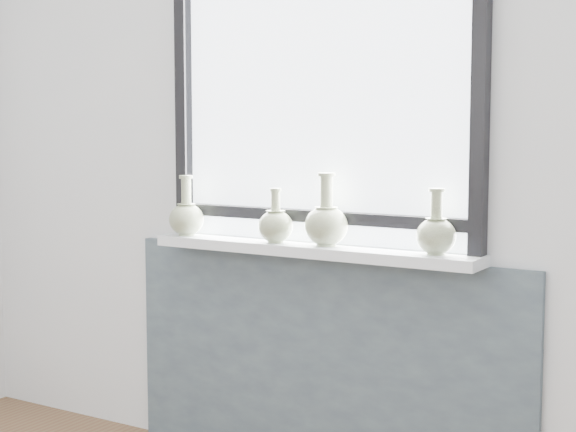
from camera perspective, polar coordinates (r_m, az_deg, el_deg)
The scene contains 8 objects.
back_wall at distance 3.34m, azimuth 2.35°, elevation 5.18°, with size 3.60×0.02×2.60m, color silver.
apron_panel at distance 3.43m, azimuth 2.04°, elevation -9.52°, with size 1.70×0.03×0.86m, color slate.
windowsill at distance 3.28m, azimuth 1.46°, elevation -2.19°, with size 1.32×0.18×0.04m, color white.
window at distance 3.30m, azimuth 2.04°, elevation 7.62°, with size 1.30×0.06×1.05m.
vase_a at distance 3.56m, azimuth -6.58°, elevation -0.06°, with size 0.14×0.14×0.24m.
vase_b at distance 3.32m, azimuth -0.81°, elevation -0.56°, with size 0.13×0.13×0.21m.
vase_c at distance 3.23m, azimuth 2.49°, elevation -0.43°, with size 0.16×0.16×0.27m.
vase_d at distance 3.05m, azimuth 9.55°, elevation -1.11°, with size 0.14×0.14×0.23m.
Camera 1 is at (1.63, -1.10, 1.34)m, focal length 55.00 mm.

